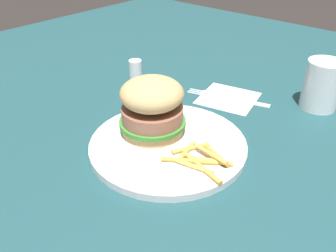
{
  "coord_description": "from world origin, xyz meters",
  "views": [
    {
      "loc": [
        0.33,
        -0.38,
        0.33
      ],
      "look_at": [
        0.02,
        -0.03,
        0.04
      ],
      "focal_mm": 37.65,
      "sensor_mm": 36.0,
      "label": 1
    }
  ],
  "objects_px": {
    "napkin": "(228,98)",
    "drink_glass": "(321,88)",
    "salt_shaker": "(136,72)",
    "fork": "(227,97)",
    "plate": "(168,145)",
    "sandwich": "(152,106)",
    "fries_pile": "(200,159)"
  },
  "relations": [
    {
      "from": "salt_shaker",
      "to": "plate",
      "type": "bearing_deg",
      "value": -33.06
    },
    {
      "from": "drink_glass",
      "to": "fries_pile",
      "type": "bearing_deg",
      "value": -101.31
    },
    {
      "from": "fries_pile",
      "to": "napkin",
      "type": "relative_size",
      "value": 0.92
    },
    {
      "from": "plate",
      "to": "napkin",
      "type": "height_order",
      "value": "plate"
    },
    {
      "from": "sandwich",
      "to": "fork",
      "type": "xyz_separation_m",
      "value": [
        0.02,
        0.21,
        -0.06
      ]
    },
    {
      "from": "sandwich",
      "to": "drink_glass",
      "type": "xyz_separation_m",
      "value": [
        0.17,
        0.29,
        -0.02
      ]
    },
    {
      "from": "fork",
      "to": "salt_shaker",
      "type": "distance_m",
      "value": 0.21
    },
    {
      "from": "drink_glass",
      "to": "salt_shaker",
      "type": "xyz_separation_m",
      "value": [
        -0.35,
        -0.16,
        -0.01
      ]
    },
    {
      "from": "drink_glass",
      "to": "sandwich",
      "type": "bearing_deg",
      "value": -120.42
    },
    {
      "from": "plate",
      "to": "salt_shaker",
      "type": "bearing_deg",
      "value": 146.94
    },
    {
      "from": "fries_pile",
      "to": "drink_glass",
      "type": "relative_size",
      "value": 1.07
    },
    {
      "from": "sandwich",
      "to": "fries_pile",
      "type": "xyz_separation_m",
      "value": [
        0.11,
        -0.01,
        -0.04
      ]
    },
    {
      "from": "fork",
      "to": "sandwich",
      "type": "bearing_deg",
      "value": -94.59
    },
    {
      "from": "plate",
      "to": "salt_shaker",
      "type": "relative_size",
      "value": 4.64
    },
    {
      "from": "fries_pile",
      "to": "drink_glass",
      "type": "xyz_separation_m",
      "value": [
        0.06,
        0.31,
        0.02
      ]
    },
    {
      "from": "salt_shaker",
      "to": "fork",
      "type": "bearing_deg",
      "value": 21.02
    },
    {
      "from": "fries_pile",
      "to": "drink_glass",
      "type": "distance_m",
      "value": 0.31
    },
    {
      "from": "fork",
      "to": "salt_shaker",
      "type": "xyz_separation_m",
      "value": [
        -0.19,
        -0.07,
        0.02
      ]
    },
    {
      "from": "fries_pile",
      "to": "napkin",
      "type": "bearing_deg",
      "value": 112.53
    },
    {
      "from": "salt_shaker",
      "to": "fries_pile",
      "type": "bearing_deg",
      "value": -27.31
    },
    {
      "from": "plate",
      "to": "fork",
      "type": "relative_size",
      "value": 1.49
    },
    {
      "from": "fries_pile",
      "to": "salt_shaker",
      "type": "bearing_deg",
      "value": 152.69
    },
    {
      "from": "fork",
      "to": "napkin",
      "type": "bearing_deg",
      "value": 15.88
    },
    {
      "from": "napkin",
      "to": "sandwich",
      "type": "bearing_deg",
      "value": -95.0
    },
    {
      "from": "napkin",
      "to": "drink_glass",
      "type": "bearing_deg",
      "value": 28.81
    },
    {
      "from": "napkin",
      "to": "drink_glass",
      "type": "relative_size",
      "value": 1.16
    },
    {
      "from": "fork",
      "to": "salt_shaker",
      "type": "relative_size",
      "value": 3.11
    },
    {
      "from": "plate",
      "to": "drink_glass",
      "type": "height_order",
      "value": "drink_glass"
    },
    {
      "from": "sandwich",
      "to": "napkin",
      "type": "xyz_separation_m",
      "value": [
        0.02,
        0.21,
        -0.06
      ]
    },
    {
      "from": "salt_shaker",
      "to": "drink_glass",
      "type": "bearing_deg",
      "value": 24.56
    },
    {
      "from": "napkin",
      "to": "salt_shaker",
      "type": "height_order",
      "value": "salt_shaker"
    },
    {
      "from": "fork",
      "to": "salt_shaker",
      "type": "height_order",
      "value": "salt_shaker"
    }
  ]
}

